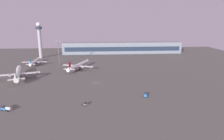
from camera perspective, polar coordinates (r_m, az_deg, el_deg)
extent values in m
plane|color=#56544F|center=(164.03, -4.50, -3.59)|extent=(416.00, 416.00, 0.00)
cube|color=gray|center=(307.97, 2.86, 6.09)|extent=(175.44, 22.00, 14.00)
cube|color=#263347|center=(296.87, 3.13, 5.92)|extent=(168.42, 0.40, 6.16)
cube|color=gray|center=(306.95, 2.88, 7.61)|extent=(175.44, 19.80, 2.40)
cylinder|color=#A8A8B2|center=(280.27, -19.60, 6.96)|extent=(4.40, 4.40, 37.76)
cylinder|color=#2D3847|center=(278.77, -19.95, 11.11)|extent=(8.00, 8.00, 3.00)
sphere|color=silver|center=(278.65, -20.02, 11.94)|extent=(5.60, 5.60, 5.60)
cylinder|color=silver|center=(191.81, -24.98, -0.86)|extent=(16.17, 39.83, 4.27)
cone|color=silver|center=(212.76, -24.71, 0.54)|extent=(4.67, 3.78, 4.05)
cone|color=silver|center=(170.78, -25.33, -2.61)|extent=(4.60, 4.15, 3.84)
cube|color=silver|center=(190.77, -24.99, -1.00)|extent=(35.61, 15.04, 0.39)
cube|color=silver|center=(172.77, -25.30, -2.35)|extent=(12.59, 6.27, 0.39)
cube|color=#146B4C|center=(172.24, -25.41, -1.23)|extent=(1.40, 3.53, 7.30)
cylinder|color=slate|center=(191.49, -26.80, -1.39)|extent=(3.57, 4.59, 2.47)
cylinder|color=slate|center=(190.62, -23.12, -1.07)|extent=(3.57, 4.59, 2.47)
cube|color=#146B4C|center=(192.08, -24.95, -1.19)|extent=(14.79, 36.62, 0.40)
cylinder|color=#333338|center=(204.81, -24.76, -0.53)|extent=(0.31, 0.31, 3.98)
cylinder|color=black|center=(205.28, -24.70, -1.06)|extent=(0.80, 1.31, 1.23)
cylinder|color=#333338|center=(189.76, -25.70, -1.71)|extent=(0.31, 0.31, 3.98)
cylinder|color=black|center=(190.27, -25.64, -2.29)|extent=(0.80, 1.31, 1.23)
cylinder|color=#333338|center=(189.41, -24.22, -1.58)|extent=(0.31, 0.31, 3.98)
cylinder|color=black|center=(189.92, -24.16, -2.16)|extent=(0.80, 1.31, 1.23)
cylinder|color=white|center=(208.41, -9.38, 1.30)|extent=(17.58, 36.12, 3.94)
cone|color=white|center=(225.90, -7.10, 2.37)|extent=(4.40, 3.71, 3.74)
cone|color=white|center=(191.23, -12.10, 0.02)|extent=(4.37, 4.02, 3.55)
cube|color=white|center=(207.56, -9.51, 1.18)|extent=(32.34, 16.22, 0.36)
cube|color=white|center=(192.83, -11.81, 0.21)|extent=(11.51, 6.56, 0.36)
cube|color=red|center=(192.38, -11.82, 1.15)|extent=(1.53, 3.20, 6.74)
cylinder|color=slate|center=(210.34, -10.88, 1.09)|extent=(3.51, 4.32, 2.28)
cylinder|color=slate|center=(205.22, -8.08, 0.88)|extent=(3.51, 4.32, 2.28)
cube|color=red|center=(208.65, -9.37, 1.01)|extent=(16.10, 33.20, 0.37)
cylinder|color=#333338|center=(219.24, -7.95, 1.49)|extent=(0.29, 0.29, 3.68)
cylinder|color=black|center=(219.65, -7.94, 1.02)|extent=(0.81, 1.21, 1.14)
cylinder|color=#333338|center=(207.62, -10.24, 0.69)|extent=(0.29, 0.29, 3.68)
cylinder|color=black|center=(208.05, -10.22, 0.20)|extent=(0.81, 1.21, 1.14)
cylinder|color=#333338|center=(205.56, -9.12, 0.60)|extent=(0.29, 0.29, 3.68)
cylinder|color=black|center=(205.99, -9.10, 0.11)|extent=(0.81, 1.21, 1.14)
cylinder|color=white|center=(243.88, -20.90, 2.23)|extent=(3.67, 31.01, 3.27)
cone|color=white|center=(259.50, -19.93, 2.98)|extent=(3.13, 2.10, 3.11)
cone|color=white|center=(228.22, -22.01, 1.37)|extent=(2.97, 2.45, 2.94)
cube|color=white|center=(243.10, -20.95, 2.15)|extent=(27.57, 3.80, 0.30)
cube|color=white|center=(229.72, -21.89, 1.50)|extent=(9.49, 2.19, 0.30)
cube|color=#1984B2|center=(229.45, -21.94, 2.16)|extent=(0.29, 2.76, 5.59)
cylinder|color=slate|center=(244.57, -22.00, 1.98)|extent=(1.93, 3.12, 1.89)
cylinder|color=slate|center=(241.95, -19.86, 2.05)|extent=(1.93, 3.12, 1.89)
cube|color=#1984B2|center=(244.05, -20.88, 2.03)|extent=(3.31, 28.53, 0.31)
cylinder|color=#333338|center=(253.52, -20.27, 2.36)|extent=(0.24, 0.24, 3.05)
cylinder|color=black|center=(253.81, -20.25, 2.02)|extent=(0.36, 0.95, 0.95)
cylinder|color=#333338|center=(242.68, -21.43, 1.76)|extent=(0.24, 0.24, 3.05)
cylinder|color=black|center=(242.99, -21.40, 1.41)|extent=(0.36, 0.95, 0.95)
cylinder|color=#333338|center=(241.63, -20.57, 1.79)|extent=(0.24, 0.24, 3.05)
cylinder|color=black|center=(241.93, -20.54, 1.44)|extent=(0.36, 0.95, 0.95)
cube|color=#3372BF|center=(130.66, -28.03, -9.51)|extent=(3.72, 3.42, 1.20)
cube|color=#1E232D|center=(130.31, -28.08, -9.12)|extent=(3.31, 3.09, 0.70)
cylinder|color=silver|center=(128.61, -27.23, -9.59)|extent=(4.57, 3.36, 1.80)
cylinder|color=black|center=(130.56, -28.46, -9.86)|extent=(0.94, 0.64, 0.90)
cylinder|color=black|center=(131.82, -27.78, -9.56)|extent=(0.94, 0.64, 0.90)
cylinder|color=black|center=(127.85, -27.30, -10.22)|extent=(0.94, 0.64, 0.90)
cylinder|color=black|center=(129.13, -26.61, -9.90)|extent=(0.94, 0.64, 0.90)
cube|color=gray|center=(122.34, -7.55, -9.54)|extent=(2.40, 2.36, 0.90)
cube|color=#1E232D|center=(122.03, -7.57, -9.19)|extent=(2.17, 2.12, 0.70)
cylinder|color=black|center=(122.73, -7.19, -9.68)|extent=(0.78, 0.90, 0.90)
cylinder|color=black|center=(121.98, -7.79, -9.85)|extent=(0.78, 0.90, 0.90)
cylinder|color=black|center=(124.30, -7.73, -9.38)|extent=(0.78, 0.90, 0.90)
cylinder|color=black|center=(123.57, -8.32, -9.55)|extent=(0.78, 0.90, 0.90)
cube|color=#3372BF|center=(137.75, 9.44, -6.81)|extent=(2.51, 2.57, 1.10)
cube|color=#1E232D|center=(137.43, 9.46, -6.46)|extent=(2.28, 2.29, 0.70)
cube|color=#3372BF|center=(135.93, 9.41, -7.03)|extent=(2.51, 2.84, 1.40)
cylinder|color=black|center=(138.24, 9.09, -6.96)|extent=(0.54, 0.95, 0.90)
cylinder|color=black|center=(138.19, 9.80, -7.00)|extent=(0.54, 0.95, 0.90)
cylinder|color=black|center=(135.74, 9.02, -7.36)|extent=(0.54, 0.95, 0.90)
cylinder|color=black|center=(135.68, 9.75, -7.40)|extent=(0.54, 0.95, 0.90)
cylinder|color=slate|center=(235.92, -14.76, 4.76)|extent=(0.70, 0.70, 26.75)
cube|color=slate|center=(234.30, -14.95, 7.84)|extent=(4.80, 0.40, 0.40)
sphere|color=#F9EAB2|center=(234.64, -15.39, 7.83)|extent=(0.90, 0.90, 0.90)
sphere|color=#F9EAB2|center=(233.97, -14.52, 7.86)|extent=(0.90, 0.90, 0.90)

